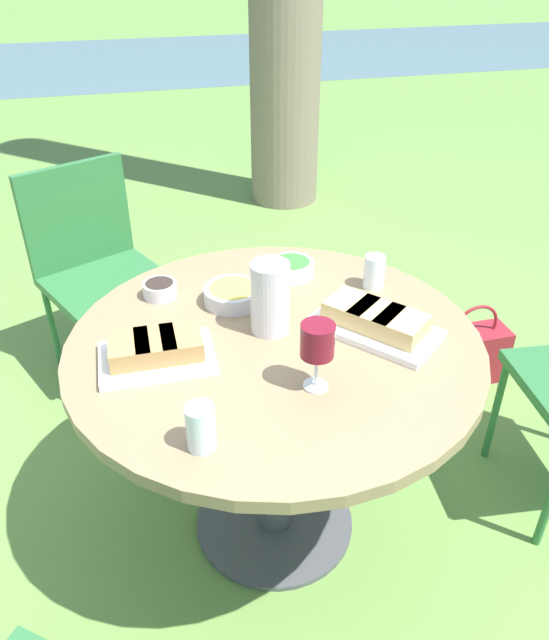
% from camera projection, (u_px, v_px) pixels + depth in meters
% --- Properties ---
extents(ground_plane, '(40.00, 40.00, 0.00)m').
position_uv_depth(ground_plane, '(274.00, 522.00, 2.06)').
color(ground_plane, '#668E42').
extents(river_strip, '(40.00, 3.82, 0.01)m').
position_uv_depth(river_strip, '(129.00, 61.00, 8.71)').
color(river_strip, slate).
rests_on(river_strip, ground_plane).
extents(dining_table, '(1.11, 1.11, 0.74)m').
position_uv_depth(dining_table, '(274.00, 377.00, 1.73)').
color(dining_table, '#4C4C51').
rests_on(dining_table, ground_plane).
extents(chair_near_right, '(0.58, 0.57, 0.89)m').
position_uv_depth(chair_near_right, '(95.00, 260.00, 2.50)').
color(chair_near_right, '#2D6B38').
rests_on(chair_near_right, ground_plane).
extents(water_pitcher, '(0.11, 0.11, 0.20)m').
position_uv_depth(water_pitcher, '(269.00, 298.00, 1.64)').
color(water_pitcher, silver).
rests_on(water_pitcher, dining_table).
extents(wine_glass, '(0.08, 0.08, 0.18)m').
position_uv_depth(wine_glass, '(317.00, 342.00, 1.42)').
color(wine_glass, silver).
rests_on(wine_glass, dining_table).
extents(platter_bread_main, '(0.29, 0.19, 0.07)m').
position_uv_depth(platter_bread_main, '(156.00, 351.00, 1.56)').
color(platter_bread_main, white).
rests_on(platter_bread_main, dining_table).
extents(platter_charcuterie, '(0.36, 0.38, 0.07)m').
position_uv_depth(platter_charcuterie, '(375.00, 321.00, 1.67)').
color(platter_charcuterie, white).
rests_on(platter_charcuterie, dining_table).
extents(bowl_fries, '(0.17, 0.17, 0.05)m').
position_uv_depth(bowl_fries, '(233.00, 294.00, 1.80)').
color(bowl_fries, silver).
rests_on(bowl_fries, dining_table).
extents(bowl_salad, '(0.14, 0.14, 0.05)m').
position_uv_depth(bowl_salad, '(292.00, 267.00, 1.94)').
color(bowl_salad, white).
rests_on(bowl_salad, dining_table).
extents(bowl_olives, '(0.10, 0.10, 0.05)m').
position_uv_depth(bowl_olives, '(160.00, 289.00, 1.83)').
color(bowl_olives, silver).
rests_on(bowl_olives, dining_table).
extents(cup_water_near, '(0.06, 0.06, 0.11)m').
position_uv_depth(cup_water_near, '(201.00, 427.00, 1.29)').
color(cup_water_near, silver).
rests_on(cup_water_near, dining_table).
extents(cup_water_far, '(0.06, 0.06, 0.10)m').
position_uv_depth(cup_water_far, '(374.00, 272.00, 1.87)').
color(cup_water_far, silver).
rests_on(cup_water_far, dining_table).
extents(handbag, '(0.30, 0.14, 0.37)m').
position_uv_depth(handbag, '(470.00, 354.00, 2.64)').
color(handbag, maroon).
rests_on(handbag, ground_plane).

